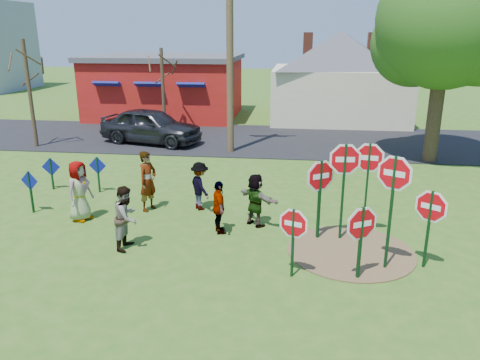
% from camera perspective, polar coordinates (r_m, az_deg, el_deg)
% --- Properties ---
extents(ground, '(120.00, 120.00, 0.00)m').
position_cam_1_polar(ground, '(13.51, -6.54, -5.77)').
color(ground, '#305B1A').
rests_on(ground, ground).
extents(road, '(120.00, 7.50, 0.04)m').
position_cam_1_polar(road, '(24.32, -0.30, 5.01)').
color(road, black).
rests_on(road, ground).
extents(dirt_patch, '(3.20, 3.20, 0.03)m').
position_cam_1_polar(dirt_patch, '(12.34, 13.32, -8.44)').
color(dirt_patch, brown).
rests_on(dirt_patch, ground).
extents(red_building, '(9.40, 7.69, 3.90)m').
position_cam_1_polar(red_building, '(31.40, -8.96, 11.28)').
color(red_building, maroon).
rests_on(red_building, ground).
extents(cream_house, '(9.40, 9.40, 6.50)m').
position_cam_1_polar(cream_house, '(30.23, 11.98, 12.70)').
color(cream_house, beige).
rests_on(cream_house, ground).
extents(stop_sign_a, '(0.86, 0.35, 1.77)m').
position_cam_1_polar(stop_sign_a, '(10.46, 6.52, -5.91)').
color(stop_sign_a, '#0E3518').
rests_on(stop_sign_a, ground).
extents(stop_sign_b, '(1.11, 0.10, 2.78)m').
position_cam_1_polar(stop_sign_b, '(12.33, 12.62, 1.47)').
color(stop_sign_b, '#0E3518').
rests_on(stop_sign_b, ground).
extents(stop_sign_c, '(0.95, 0.56, 2.89)m').
position_cam_1_polar(stop_sign_c, '(11.00, 18.18, -0.78)').
color(stop_sign_c, '#0E3518').
rests_on(stop_sign_c, ground).
extents(stop_sign_d, '(1.03, 0.19, 2.75)m').
position_cam_1_polar(stop_sign_d, '(12.62, 15.39, 1.59)').
color(stop_sign_d, '#0E3518').
rests_on(stop_sign_d, ground).
extents(stop_sign_e, '(0.93, 0.53, 1.86)m').
position_cam_1_polar(stop_sign_e, '(10.63, 14.58, -5.75)').
color(stop_sign_e, '#0E3518').
rests_on(stop_sign_e, ground).
extents(stop_sign_f, '(0.84, 0.60, 2.04)m').
position_cam_1_polar(stop_sign_f, '(11.58, 22.21, -3.57)').
color(stop_sign_f, '#0E3518').
rests_on(stop_sign_f, ground).
extents(stop_sign_g, '(0.96, 0.63, 2.33)m').
position_cam_1_polar(stop_sign_g, '(12.37, 9.75, -0.31)').
color(stop_sign_g, '#0E3518').
rests_on(stop_sign_g, ground).
extents(blue_diamond_b, '(0.61, 0.14, 1.34)m').
position_cam_1_polar(blue_diamond_b, '(15.59, -24.21, -0.76)').
color(blue_diamond_b, '#0E3518').
rests_on(blue_diamond_b, ground).
extents(blue_diamond_c, '(0.66, 0.07, 1.16)m').
position_cam_1_polar(blue_diamond_c, '(17.67, -22.01, 1.12)').
color(blue_diamond_c, '#0E3518').
rests_on(blue_diamond_c, ground).
extents(blue_diamond_d, '(0.63, 0.06, 1.28)m').
position_cam_1_polar(blue_diamond_d, '(16.78, -16.94, 1.14)').
color(blue_diamond_d, '#0E3518').
rests_on(blue_diamond_d, ground).
extents(person_a, '(0.81, 1.01, 1.80)m').
position_cam_1_polar(person_a, '(14.44, -19.01, -1.27)').
color(person_a, '#39418D').
rests_on(person_a, ground).
extents(person_b, '(0.68, 0.81, 1.89)m').
position_cam_1_polar(person_b, '(14.68, -11.18, -0.13)').
color(person_b, '#276F5E').
rests_on(person_b, ground).
extents(person_c, '(0.69, 0.86, 1.66)m').
position_cam_1_polar(person_c, '(12.28, -13.66, -4.44)').
color(person_c, brown).
rests_on(person_c, ground).
extents(person_d, '(1.04, 1.13, 1.52)m').
position_cam_1_polar(person_d, '(14.57, -4.91, -0.75)').
color(person_d, '#39383E').
rests_on(person_d, ground).
extents(person_e, '(0.66, 0.95, 1.50)m').
position_cam_1_polar(person_e, '(12.82, -2.58, -3.37)').
color(person_e, '#472753').
rests_on(person_e, ground).
extents(person_f, '(1.39, 1.27, 1.54)m').
position_cam_1_polar(person_f, '(13.32, 1.90, -2.43)').
color(person_f, '#215231').
rests_on(person_f, ground).
extents(suv, '(5.41, 3.24, 1.73)m').
position_cam_1_polar(suv, '(23.65, -10.80, 6.53)').
color(suv, '#2D2E33').
rests_on(suv, road).
extents(utility_pole, '(2.46, 0.37, 10.04)m').
position_cam_1_polar(utility_pole, '(21.08, -1.25, 17.49)').
color(utility_pole, '#4C3823').
rests_on(utility_pole, ground).
extents(leafy_tree, '(6.02, 5.49, 8.55)m').
position_cam_1_polar(leafy_tree, '(21.06, 24.17, 16.64)').
color(leafy_tree, '#382819').
rests_on(leafy_tree, ground).
extents(bare_tree_west, '(1.80, 1.80, 5.03)m').
position_cam_1_polar(bare_tree_west, '(24.29, -24.45, 11.19)').
color(bare_tree_west, '#382819').
rests_on(bare_tree_west, ground).
extents(bare_tree_east, '(1.80, 1.80, 4.52)m').
position_cam_1_polar(bare_tree_east, '(26.11, -9.43, 12.12)').
color(bare_tree_east, '#382819').
rests_on(bare_tree_east, ground).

